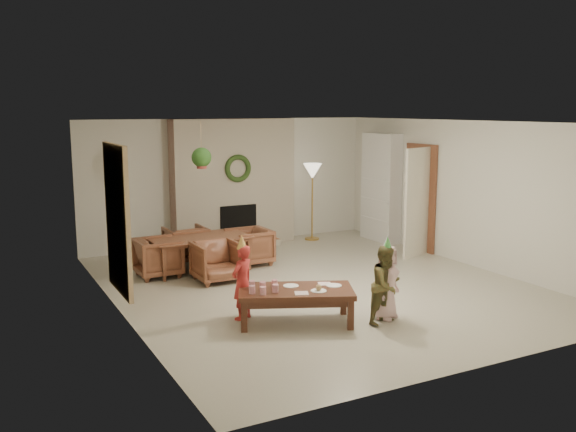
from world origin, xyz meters
TOP-DOWN VIEW (x-y plane):
  - floor at (0.00, 0.00)m, footprint 7.00×7.00m
  - ceiling at (0.00, 0.00)m, footprint 7.00×7.00m
  - wall_back at (0.00, 3.50)m, footprint 7.00×0.00m
  - wall_front at (0.00, -3.50)m, footprint 7.00×0.00m
  - wall_left at (-3.00, 0.00)m, footprint 0.00×7.00m
  - wall_right at (3.00, 0.00)m, footprint 0.00×7.00m
  - fireplace_mass at (0.00, 3.30)m, footprint 2.50×0.40m
  - fireplace_hearth at (0.00, 2.95)m, footprint 1.60×0.30m
  - fireplace_firebox at (0.00, 3.12)m, footprint 0.75×0.12m
  - fireplace_wreath at (0.00, 3.07)m, footprint 0.54×0.10m
  - floor_lamp_base at (1.62, 3.00)m, footprint 0.30×0.30m
  - floor_lamp_post at (1.62, 3.00)m, footprint 0.03×0.03m
  - floor_lamp_shade at (1.62, 3.00)m, footprint 0.38×0.38m
  - bookshelf_carcass at (2.84, 2.30)m, footprint 0.30×1.00m
  - bookshelf_shelf_a at (2.82, 2.30)m, footprint 0.30×0.92m
  - bookshelf_shelf_b at (2.82, 2.30)m, footprint 0.30×0.92m
  - bookshelf_shelf_c at (2.82, 2.30)m, footprint 0.30×0.92m
  - bookshelf_shelf_d at (2.82, 2.30)m, footprint 0.30×0.92m
  - books_row_lower at (2.80, 2.15)m, footprint 0.20×0.40m
  - books_row_mid at (2.80, 2.35)m, footprint 0.20×0.44m
  - books_row_upper at (2.80, 2.20)m, footprint 0.20×0.36m
  - door_frame at (2.96, 1.20)m, footprint 0.05×0.86m
  - door_leaf at (2.58, 0.82)m, footprint 0.77×0.32m
  - curtain_panel at (-2.96, 0.20)m, footprint 0.06×1.20m
  - dining_table at (-1.30, 1.65)m, footprint 1.66×0.95m
  - dining_chair_near at (-1.29, 0.93)m, footprint 0.70×0.72m
  - dining_chair_far at (-1.32, 2.38)m, footprint 0.70×0.72m
  - dining_chair_left at (-2.03, 1.64)m, footprint 0.72×0.70m
  - dining_chair_right at (-0.40, 1.67)m, footprint 0.72×0.70m
  - hanging_plant_cord at (-1.30, 1.50)m, footprint 0.01×0.01m
  - hanging_plant_pot at (-1.30, 1.50)m, footprint 0.16×0.16m
  - hanging_plant_foliage at (-1.30, 1.50)m, footprint 0.32×0.32m
  - coffee_table_top at (-1.10, -1.35)m, footprint 1.61×1.25m
  - coffee_table_apron at (-1.10, -1.35)m, footprint 1.47×1.10m
  - coffee_leg_fl at (-1.82, -1.36)m, footprint 0.10×0.10m
  - coffee_leg_fr at (-0.62, -1.89)m, footprint 0.10×0.10m
  - coffee_leg_bl at (-1.58, -0.82)m, footprint 0.10×0.10m
  - coffee_leg_br at (-0.38, -1.35)m, footprint 0.10×0.10m
  - cup_a at (-1.68, -1.28)m, footprint 0.10×0.10m
  - cup_b at (-1.59, -1.08)m, footprint 0.10×0.10m
  - cup_c at (-1.58, -1.38)m, footprint 0.10×0.10m
  - cup_d at (-1.49, -1.18)m, footprint 0.10×0.10m
  - cup_e at (-1.40, -1.37)m, footprint 0.10×0.10m
  - cup_f at (-1.31, -1.16)m, footprint 0.10×0.10m
  - plate_a at (-1.10, -1.21)m, footprint 0.26×0.26m
  - plate_b at (-0.89, -1.57)m, footprint 0.26×0.26m
  - plate_c at (-0.60, -1.46)m, footprint 0.26×0.26m
  - food_scoop at (-0.89, -1.57)m, footprint 0.10×0.10m
  - napkin_left at (-1.13, -1.56)m, footprint 0.22×0.22m
  - napkin_right at (-0.66, -1.33)m, footprint 0.22×0.22m
  - child_red at (-1.65, -0.91)m, footprint 0.43×0.37m
  - party_hat_red at (-1.65, -0.91)m, footprint 0.15×0.15m
  - child_plaid at (-0.09, -1.90)m, footprint 0.59×0.52m
  - party_hat_plaid at (-0.09, -1.90)m, footprint 0.12×0.12m
  - child_pink at (0.02, -1.75)m, footprint 0.57×0.50m
  - party_hat_pink at (0.02, -1.75)m, footprint 0.16×0.16m

SIDE VIEW (x-z plane):
  - floor at x=0.00m, z-range 0.00..0.00m
  - floor_lamp_base at x=1.62m, z-range 0.00..0.03m
  - fireplace_hearth at x=0.00m, z-range 0.00..0.12m
  - coffee_leg_fl at x=-1.82m, z-range 0.00..0.38m
  - coffee_leg_fr at x=-0.62m, z-range 0.00..0.38m
  - coffee_leg_bl at x=-1.58m, z-range 0.00..0.38m
  - coffee_leg_br at x=-0.38m, z-range 0.00..0.38m
  - dining_table at x=-1.30m, z-range 0.00..0.58m
  - dining_chair_near at x=-1.29m, z-range 0.00..0.64m
  - dining_chair_far at x=-1.32m, z-range 0.00..0.64m
  - dining_chair_left at x=-2.03m, z-range 0.00..0.64m
  - dining_chair_right at x=-0.40m, z-range 0.00..0.64m
  - coffee_table_apron at x=-1.10m, z-range 0.29..0.38m
  - coffee_table_top at x=-1.10m, z-range 0.38..0.44m
  - napkin_left at x=-1.13m, z-range 0.44..0.45m
  - napkin_right at x=-0.66m, z-range 0.44..0.45m
  - plate_a at x=-1.10m, z-range 0.44..0.45m
  - plate_b at x=-0.89m, z-range 0.44..0.45m
  - plate_c at x=-0.60m, z-range 0.44..0.45m
  - fireplace_firebox at x=0.00m, z-range 0.07..0.82m
  - bookshelf_shelf_a at x=2.82m, z-range 0.43..0.47m
  - child_pink at x=0.02m, z-range 0.00..0.98m
  - child_red at x=-1.65m, z-range 0.00..0.98m
  - food_scoop at x=-0.89m, z-range 0.45..0.53m
  - cup_a at x=-1.68m, z-range 0.44..0.54m
  - cup_b at x=-1.59m, z-range 0.44..0.54m
  - cup_c at x=-1.58m, z-range 0.44..0.54m
  - cup_d at x=-1.49m, z-range 0.44..0.54m
  - cup_e at x=-1.40m, z-range 0.44..0.54m
  - cup_f at x=-1.31m, z-range 0.44..0.54m
  - child_plaid at x=-0.09m, z-range 0.00..1.01m
  - books_row_lower at x=2.80m, z-range 0.47..0.71m
  - floor_lamp_post at x=1.62m, z-range 0.03..1.45m
  - bookshelf_shelf_b at x=2.82m, z-range 0.83..0.86m
  - books_row_mid at x=2.80m, z-range 0.87..1.11m
  - door_leaf at x=2.58m, z-range 0.00..2.00m
  - party_hat_pink at x=0.02m, z-range 0.93..1.11m
  - door_frame at x=2.96m, z-range 0.00..2.04m
  - party_hat_red at x=-1.65m, z-range 0.93..1.12m
  - party_hat_plaid at x=-0.09m, z-range 0.97..1.13m
  - bookshelf_carcass at x=2.84m, z-range 0.00..2.20m
  - wall_back at x=0.00m, z-range -2.25..4.75m
  - wall_front at x=0.00m, z-range -2.25..4.75m
  - wall_left at x=-3.00m, z-range -2.25..4.75m
  - wall_right at x=3.00m, z-range -2.25..4.75m
  - fireplace_mass at x=0.00m, z-range 0.00..2.50m
  - bookshelf_shelf_c at x=2.82m, z-range 1.24..1.26m
  - curtain_panel at x=-2.96m, z-range 0.25..2.25m
  - books_row_upper at x=2.80m, z-range 1.27..1.49m
  - floor_lamp_shade at x=1.62m, z-range 1.27..1.59m
  - fireplace_wreath at x=0.00m, z-range 1.28..1.82m
  - bookshelf_shelf_d at x=2.82m, z-range 1.64..1.66m
  - hanging_plant_pot at x=-1.30m, z-range 1.74..1.86m
  - hanging_plant_foliage at x=-1.30m, z-range 1.76..2.08m
  - hanging_plant_cord at x=-1.30m, z-range 1.80..2.50m
  - ceiling at x=0.00m, z-range 2.50..2.50m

